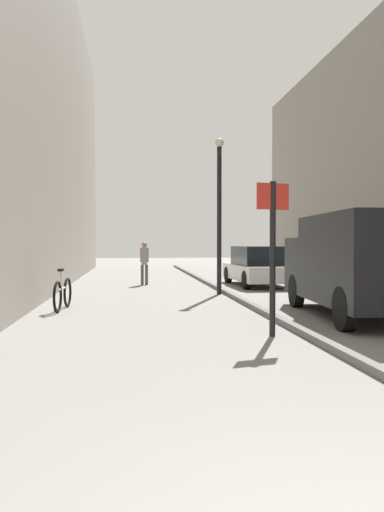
{
  "coord_description": "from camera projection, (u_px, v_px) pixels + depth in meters",
  "views": [
    {
      "loc": [
        -1.31,
        -1.8,
        1.57
      ],
      "look_at": [
        0.67,
        14.78,
        1.14
      ],
      "focal_mm": 35.82,
      "sensor_mm": 36.0,
      "label": 1
    }
  ],
  "objects": [
    {
      "name": "ground_plane",
      "position": [
        180.0,
        301.0,
        13.89
      ],
      "size": [
        80.0,
        80.0,
        0.0
      ],
      "primitive_type": "plane",
      "color": "gray"
    },
    {
      "name": "kerb_strip",
      "position": [
        237.0,
        298.0,
        14.08
      ],
      "size": [
        0.16,
        40.0,
        0.12
      ],
      "primitive_type": "cube",
      "color": "#615F5B",
      "rests_on": "ground_plane"
    },
    {
      "name": "parked_car",
      "position": [
        258.0,
        266.0,
        18.76
      ],
      "size": [
        1.94,
        4.25,
        1.45
      ],
      "rotation": [
        0.0,
        0.0,
        0.03
      ],
      "color": "silver",
      "rests_on": "ground_plane"
    },
    {
      "name": "street_sign_post",
      "position": [
        273.0,
        245.0,
        8.54
      ],
      "size": [
        0.59,
        0.18,
        2.6
      ],
      "rotation": [
        0.0,
        0.0,
        3.39
      ],
      "color": "black",
      "rests_on": "ground_plane"
    },
    {
      "name": "delivery_van",
      "position": [
        360.0,
        262.0,
        10.75
      ],
      "size": [
        2.37,
        5.12,
        2.15
      ],
      "rotation": [
        0.0,
        0.0,
        -0.07
      ],
      "color": "black",
      "rests_on": "ground_plane"
    },
    {
      "name": "pedestrian_main_foreground",
      "position": [
        144.0,
        260.0,
        19.1
      ],
      "size": [
        0.32,
        0.21,
        1.61
      ],
      "rotation": [
        0.0,
        0.0,
        3.16
      ],
      "color": "brown",
      "rests_on": "ground_plane"
    },
    {
      "name": "bicycle_leaning",
      "position": [
        63.0,
        294.0,
        11.95
      ],
      "size": [
        0.22,
        1.77,
        0.98
      ],
      "rotation": [
        0.0,
        0.0,
        -0.09
      ],
      "color": "black",
      "rests_on": "ground_plane"
    },
    {
      "name": "lamp_post",
      "position": [
        219.0,
        205.0,
        15.54
      ],
      "size": [
        0.28,
        0.28,
        4.76
      ],
      "color": "black",
      "rests_on": "ground_plane"
    }
  ]
}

